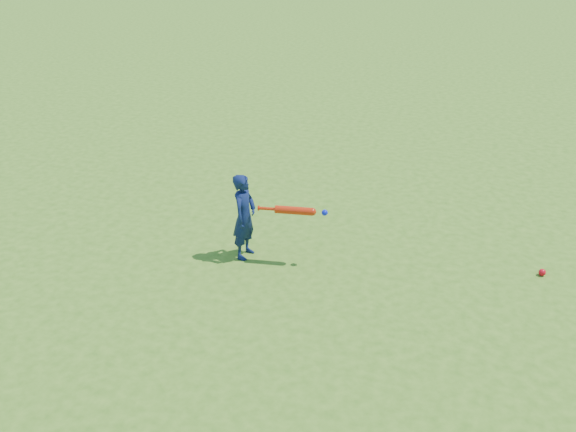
% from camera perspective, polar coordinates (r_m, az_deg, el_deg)
% --- Properties ---
extents(ground, '(80.00, 80.00, 0.00)m').
position_cam_1_polar(ground, '(7.12, 0.08, -5.15)').
color(ground, '#3F701A').
rests_on(ground, ground).
extents(child, '(0.27, 0.39, 1.01)m').
position_cam_1_polar(child, '(7.25, -3.90, -0.03)').
color(child, '#0E1A45').
rests_on(child, ground).
extents(ground_ball_red, '(0.08, 0.08, 0.08)m').
position_cam_1_polar(ground_ball_red, '(7.60, 21.66, -4.68)').
color(ground_ball_red, red).
rests_on(ground_ball_red, ground).
extents(bat_swing, '(0.78, 0.17, 0.09)m').
position_cam_1_polar(bat_swing, '(7.05, 0.79, 0.47)').
color(bat_swing, red).
rests_on(bat_swing, ground).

